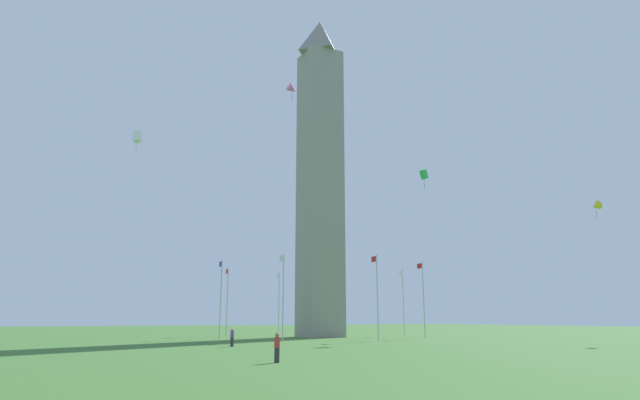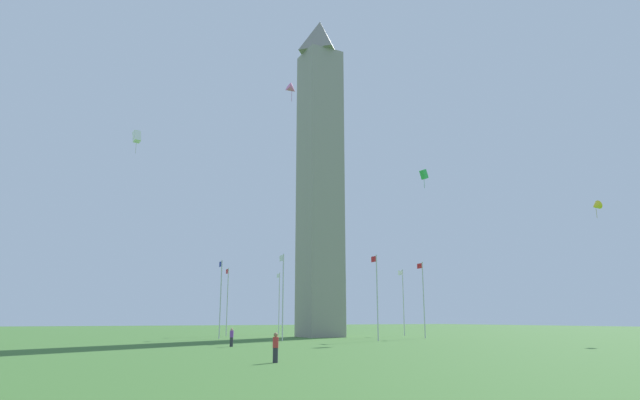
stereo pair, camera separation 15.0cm
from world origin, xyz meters
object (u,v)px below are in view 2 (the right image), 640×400
object	(u,v)px
flagpole_ne	(227,299)
kite_yellow_delta	(596,206)
flagpole_w	(403,299)
flagpole_n	(279,301)
flagpole_sw	(423,296)
person_purple_shirt	(232,337)
flagpole_s	(377,293)
kite_white_box	(137,137)
obelisk_monument	(320,169)
flagpole_se	(283,293)
flagpole_nw	(346,301)
kite_pink_delta	(292,89)
kite_green_box	(424,174)
flagpole_e	(221,296)
person_red_shirt	(275,348)

from	to	relation	value
flagpole_ne	kite_yellow_delta	size ratio (longest dim) A/B	4.57
flagpole_w	flagpole_n	bearing A→B (deg)	45.00
flagpole_sw	kite_yellow_delta	xyz separation A→B (m)	(-16.37, -12.35, 9.87)
flagpole_sw	person_purple_shirt	bearing A→B (deg)	106.98
flagpole_s	kite_white_box	distance (m)	30.53
obelisk_monument	person_purple_shirt	bearing A→B (deg)	134.89
flagpole_n	flagpole_sw	size ratio (longest dim) A/B	1.00
flagpole_se	kite_white_box	xyz separation A→B (m)	(-1.20, 16.71, 15.03)
flagpole_sw	flagpole_se	bearing A→B (deg)	90.00
flagpole_nw	kite_white_box	world-z (taller)	kite_white_box
obelisk_monument	flagpole_s	world-z (taller)	obelisk_monument
flagpole_sw	kite_pink_delta	xyz separation A→B (m)	(-4.65, 20.76, 22.00)
kite_white_box	kite_yellow_delta	size ratio (longest dim) A/B	1.16
flagpole_n	flagpole_w	bearing A→B (deg)	-135.00
kite_green_box	kite_white_box	bearing A→B (deg)	88.02
flagpole_e	flagpole_nw	bearing A→B (deg)	-67.50
flagpole_ne	flagpole_s	bearing A→B (deg)	-157.50
flagpole_e	flagpole_sw	xyz separation A→B (m)	(-9.72, -23.45, 0.00)
obelisk_monument	kite_pink_delta	size ratio (longest dim) A/B	21.59
flagpole_w	flagpole_ne	bearing A→B (deg)	67.50
obelisk_monument	kite_green_box	world-z (taller)	obelisk_monument
flagpole_w	person_red_shirt	world-z (taller)	flagpole_w
flagpole_sw	flagpole_w	distance (m)	10.52
person_red_shirt	flagpole_se	bearing A→B (deg)	39.75
flagpole_nw	kite_white_box	size ratio (longest dim) A/B	3.95
flagpole_n	kite_green_box	distance (m)	31.28
person_red_shirt	person_purple_shirt	bearing A→B (deg)	53.50
flagpole_ne	flagpole_e	distance (m)	10.52
flagpole_sw	kite_yellow_delta	bearing A→B (deg)	-142.97
flagpole_n	person_red_shirt	size ratio (longest dim) A/B	5.83
flagpole_ne	flagpole_sw	world-z (taller)	same
kite_yellow_delta	kite_pink_delta	bearing A→B (deg)	70.50
flagpole_s	kite_pink_delta	world-z (taller)	kite_pink_delta
person_red_shirt	kite_yellow_delta	bearing A→B (deg)	-13.16
flagpole_ne	kite_white_box	xyz separation A→B (m)	(-20.63, 16.71, 15.03)
flagpole_nw	person_red_shirt	bearing A→B (deg)	145.48
flagpole_n	flagpole_w	distance (m)	19.43
person_purple_shirt	kite_green_box	bearing A→B (deg)	-26.96
flagpole_e	flagpole_w	xyz separation A→B (m)	(-0.00, -27.48, 0.00)
flagpole_sw	kite_green_box	xyz separation A→B (m)	(-2.42, 1.02, 15.29)
flagpole_n	flagpole_e	world-z (taller)	same
flagpole_n	kite_pink_delta	size ratio (longest dim) A/B	4.43
obelisk_monument	flagpole_sw	distance (m)	22.57
flagpole_n	person_purple_shirt	world-z (taller)	flagpole_n
flagpole_n	flagpole_e	distance (m)	19.43
flagpole_e	flagpole_nw	size ratio (longest dim) A/B	1.00
kite_pink_delta	kite_green_box	world-z (taller)	kite_pink_delta
flagpole_ne	flagpole_nw	world-z (taller)	same
kite_yellow_delta	obelisk_monument	bearing A→B (deg)	40.28
flagpole_sw	kite_pink_delta	world-z (taller)	kite_pink_delta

